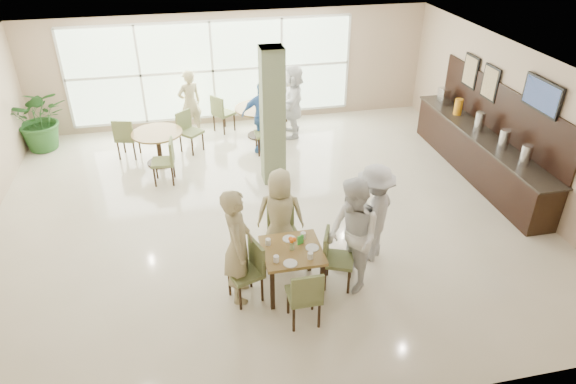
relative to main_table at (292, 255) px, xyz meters
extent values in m
plane|color=beige|center=(-0.04, 2.24, -0.65)|extent=(10.00, 10.00, 0.00)
plane|color=white|center=(-0.04, 2.24, 2.15)|extent=(10.00, 10.00, 0.00)
plane|color=tan|center=(-0.04, 6.74, 0.75)|extent=(10.00, 0.00, 10.00)
plane|color=tan|center=(-0.04, -2.26, 0.75)|extent=(10.00, 0.00, 10.00)
plane|color=tan|center=(4.96, 2.24, 0.75)|extent=(0.00, 9.00, 9.00)
plane|color=silver|center=(-0.54, 6.71, 0.75)|extent=(7.00, 0.00, 7.00)
cube|color=#6C7652|center=(0.36, 3.44, 0.75)|extent=(0.45, 0.45, 2.80)
cube|color=brown|center=(0.00, 0.00, 0.08)|extent=(0.88, 0.88, 0.05)
cube|color=black|center=(-0.37, -0.37, -0.30)|extent=(0.06, 0.06, 0.70)
cube|color=black|center=(0.37, -0.37, -0.30)|extent=(0.06, 0.06, 0.70)
cube|color=black|center=(-0.37, 0.37, -0.30)|extent=(0.06, 0.06, 0.70)
cube|color=black|center=(0.37, 0.37, -0.30)|extent=(0.06, 0.06, 0.70)
cylinder|color=brown|center=(-1.97, 4.70, 0.08)|extent=(1.10, 1.10, 0.04)
cylinder|color=black|center=(-1.97, 4.70, -0.29)|extent=(0.10, 0.10, 0.71)
cylinder|color=black|center=(-1.97, 4.70, -0.63)|extent=(0.60, 0.60, 0.03)
cylinder|color=brown|center=(0.44, 5.68, 0.08)|extent=(1.18, 1.18, 0.04)
cylinder|color=black|center=(0.44, 5.68, -0.29)|extent=(0.10, 0.10, 0.71)
cylinder|color=black|center=(0.44, 5.68, -0.63)|extent=(0.60, 0.60, 0.03)
cylinder|color=white|center=(0.21, -0.27, 0.15)|extent=(0.08, 0.08, 0.10)
cylinder|color=white|center=(-0.28, -0.24, 0.15)|extent=(0.08, 0.08, 0.10)
cylinder|color=white|center=(0.23, 0.24, 0.15)|extent=(0.08, 0.08, 0.10)
cylinder|color=white|center=(-0.32, 0.18, 0.15)|extent=(0.08, 0.08, 0.10)
cylinder|color=white|center=(-0.10, -0.33, 0.11)|extent=(0.20, 0.20, 0.01)
cylinder|color=white|center=(0.01, 0.25, 0.11)|extent=(0.20, 0.20, 0.01)
cylinder|color=white|center=(0.30, -0.04, 0.11)|extent=(0.20, 0.20, 0.01)
cylinder|color=#99B27F|center=(0.00, 0.00, 0.16)|extent=(0.07, 0.07, 0.12)
sphere|color=orange|center=(0.03, 0.00, 0.27)|extent=(0.07, 0.07, 0.07)
sphere|color=orange|center=(-0.02, 0.03, 0.27)|extent=(0.07, 0.07, 0.07)
sphere|color=orange|center=(-0.01, -0.03, 0.27)|extent=(0.07, 0.07, 0.07)
cube|color=green|center=(0.15, 0.10, 0.18)|extent=(0.10, 0.06, 0.15)
cube|color=black|center=(4.64, 2.74, -0.20)|extent=(0.60, 4.60, 0.90)
cube|color=black|center=(4.64, 2.74, 0.27)|extent=(0.64, 4.70, 0.04)
cube|color=black|center=(4.93, 2.74, 0.80)|extent=(0.04, 4.60, 1.00)
cylinder|color=silver|center=(4.64, 1.34, 0.49)|extent=(0.20, 0.20, 0.40)
cylinder|color=silver|center=(4.64, 2.04, 0.49)|extent=(0.20, 0.20, 0.40)
cylinder|color=silver|center=(4.64, 2.94, 0.49)|extent=(0.20, 0.20, 0.40)
cylinder|color=orange|center=(4.64, 3.84, 0.47)|extent=(0.18, 0.18, 0.36)
cube|color=silver|center=(4.64, 4.54, 0.47)|extent=(0.18, 0.30, 0.36)
cube|color=black|center=(4.90, 1.64, 1.50)|extent=(0.06, 1.00, 0.58)
cube|color=#7F99CC|center=(4.88, 1.64, 1.50)|extent=(0.01, 0.92, 0.50)
cube|color=black|center=(4.91, 3.24, 1.20)|extent=(0.04, 0.55, 0.70)
cube|color=olive|center=(4.89, 3.24, 1.20)|extent=(0.01, 0.47, 0.62)
cube|color=black|center=(4.91, 4.04, 1.20)|extent=(0.04, 0.55, 0.70)
cube|color=olive|center=(4.89, 4.04, 1.20)|extent=(0.01, 0.47, 0.62)
imported|color=#265A24|center=(-4.60, 6.04, 0.10)|extent=(1.36, 1.36, 1.50)
imported|color=tan|center=(-0.79, 0.03, 0.27)|extent=(0.52, 0.72, 1.83)
imported|color=tan|center=(0.00, 0.86, 0.15)|extent=(0.86, 0.59, 1.59)
imported|color=white|center=(0.89, -0.09, 0.27)|extent=(0.80, 0.97, 1.83)
imported|color=#AEAEB0|center=(1.44, 0.52, 0.20)|extent=(1.22, 1.22, 1.70)
imported|color=#3B6DB3|center=(0.38, 4.86, 0.19)|extent=(1.12, 0.91, 1.66)
imported|color=white|center=(1.24, 5.58, 0.24)|extent=(1.08, 1.77, 1.78)
imported|color=tan|center=(-1.18, 6.13, 0.17)|extent=(0.70, 0.59, 1.63)
camera|label=1|loc=(-1.32, -5.89, 4.68)|focal=32.00mm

